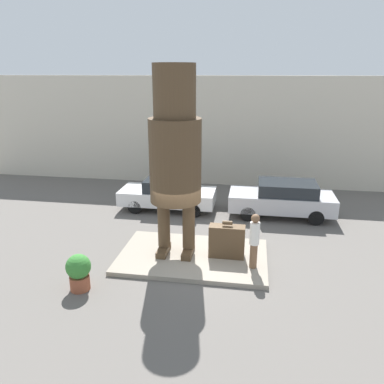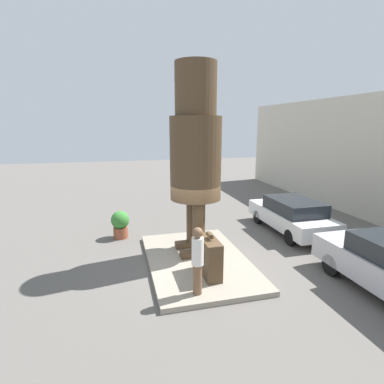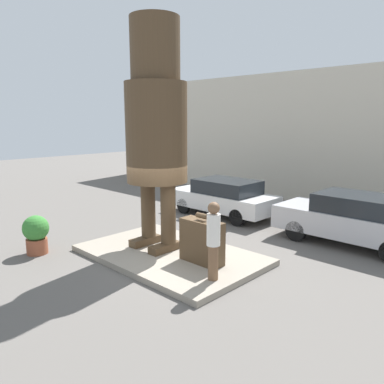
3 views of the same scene
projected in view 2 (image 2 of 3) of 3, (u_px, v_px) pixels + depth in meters
The scene contains 7 objects.
ground_plane at pixel (197, 263), 9.85m from camera, with size 60.00×60.00×0.00m, color #605B56.
pedestal at pixel (197, 261), 9.83m from camera, with size 4.96×3.16×0.16m.
statue_figure at pixel (196, 146), 9.60m from camera, with size 1.67×1.67×6.16m.
giant_suitcase at pixel (209, 257), 8.64m from camera, with size 1.18×0.44×1.28m.
tourist at pixel (198, 258), 7.56m from camera, with size 0.31×0.31×1.80m.
parked_car_white at pixel (291, 215), 12.55m from camera, with size 4.31×1.81×1.44m.
planter_pot at pixel (120, 223), 11.93m from camera, with size 0.72×0.72×1.10m.
Camera 2 is at (8.78, -2.42, 4.43)m, focal length 28.00 mm.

